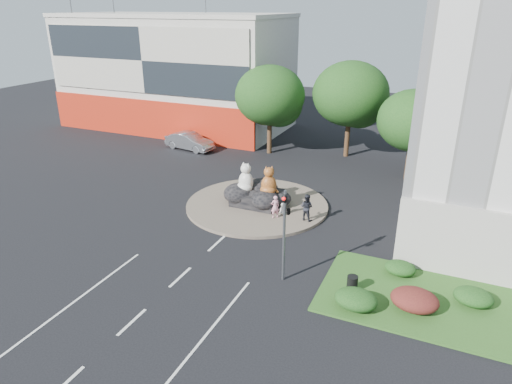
% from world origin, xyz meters
% --- Properties ---
extents(ground, '(120.00, 120.00, 0.00)m').
position_xyz_m(ground, '(0.00, 0.00, 0.00)').
color(ground, black).
rests_on(ground, ground).
extents(roundabout_island, '(10.00, 10.00, 0.20)m').
position_xyz_m(roundabout_island, '(0.00, 10.00, 0.10)').
color(roundabout_island, brown).
rests_on(roundabout_island, ground).
extents(rock_plinth, '(3.20, 2.60, 0.90)m').
position_xyz_m(rock_plinth, '(0.00, 10.00, 0.65)').
color(rock_plinth, black).
rests_on(rock_plinth, roundabout_island).
extents(shophouse_block, '(25.20, 12.30, 17.40)m').
position_xyz_m(shophouse_block, '(-18.00, 27.91, 6.18)').
color(shophouse_block, beige).
rests_on(shophouse_block, ground).
extents(grass_verge, '(10.00, 6.00, 0.12)m').
position_xyz_m(grass_verge, '(12.00, 3.00, 0.06)').
color(grass_verge, '#2B501A').
rests_on(grass_verge, ground).
extents(tree_left, '(6.46, 6.46, 8.27)m').
position_xyz_m(tree_left, '(-3.93, 22.06, 5.25)').
color(tree_left, '#382314').
rests_on(tree_left, ground).
extents(tree_mid, '(6.84, 6.84, 8.76)m').
position_xyz_m(tree_mid, '(3.07, 24.06, 5.56)').
color(tree_mid, '#382314').
rests_on(tree_mid, ground).
extents(tree_right, '(5.70, 5.70, 7.30)m').
position_xyz_m(tree_right, '(9.07, 20.06, 4.63)').
color(tree_right, '#382314').
rests_on(tree_right, ground).
extents(hedge_near_green, '(2.00, 1.60, 0.90)m').
position_xyz_m(hedge_near_green, '(9.00, 1.00, 0.57)').
color(hedge_near_green, '#113712').
rests_on(hedge_near_green, grass_verge).
extents(hedge_red, '(2.20, 1.76, 0.99)m').
position_xyz_m(hedge_red, '(11.50, 2.00, 0.61)').
color(hedge_red, '#451216').
rests_on(hedge_red, grass_verge).
extents(hedge_mid_green, '(1.80, 1.44, 0.81)m').
position_xyz_m(hedge_mid_green, '(14.00, 3.50, 0.53)').
color(hedge_mid_green, '#113712').
rests_on(hedge_mid_green, grass_verge).
extents(hedge_back_green, '(1.60, 1.28, 0.72)m').
position_xyz_m(hedge_back_green, '(10.50, 4.80, 0.48)').
color(hedge_back_green, '#113712').
rests_on(hedge_back_green, grass_verge).
extents(traffic_light, '(0.44, 1.24, 5.00)m').
position_xyz_m(traffic_light, '(5.10, 2.00, 3.62)').
color(traffic_light, '#595B60').
rests_on(traffic_light, ground).
extents(street_lamp, '(2.34, 0.22, 8.06)m').
position_xyz_m(street_lamp, '(12.82, 8.00, 4.55)').
color(street_lamp, '#595B60').
rests_on(street_lamp, ground).
extents(cat_white, '(1.52, 1.40, 2.12)m').
position_xyz_m(cat_white, '(-0.78, 9.83, 2.16)').
color(cat_white, beige).
rests_on(cat_white, rock_plinth).
extents(cat_tabby, '(1.60, 1.54, 2.05)m').
position_xyz_m(cat_tabby, '(0.91, 9.95, 2.13)').
color(cat_tabby, '#A86723').
rests_on(cat_tabby, rock_plinth).
extents(kitten_calico, '(0.70, 0.67, 0.92)m').
position_xyz_m(kitten_calico, '(-1.31, 9.40, 0.66)').
color(kitten_calico, silver).
rests_on(kitten_calico, roundabout_island).
extents(kitten_white, '(0.64, 0.61, 0.83)m').
position_xyz_m(kitten_white, '(2.29, 9.12, 0.62)').
color(kitten_white, silver).
rests_on(kitten_white, roundabout_island).
extents(pedestrian_pink, '(0.67, 0.65, 1.56)m').
position_xyz_m(pedestrian_pink, '(2.01, 8.39, 0.98)').
color(pedestrian_pink, pink).
rests_on(pedestrian_pink, roundabout_island).
extents(pedestrian_dark, '(0.97, 0.80, 1.80)m').
position_xyz_m(pedestrian_dark, '(4.00, 8.88, 1.10)').
color(pedestrian_dark, black).
rests_on(pedestrian_dark, roundabout_island).
extents(parked_car, '(5.28, 2.50, 1.67)m').
position_xyz_m(parked_car, '(-11.57, 19.83, 0.84)').
color(parked_car, '#9B9CA2').
rests_on(parked_car, ground).
extents(litter_bin, '(0.61, 0.61, 0.80)m').
position_xyz_m(litter_bin, '(8.53, 2.31, 0.52)').
color(litter_bin, black).
rests_on(litter_bin, grass_verge).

